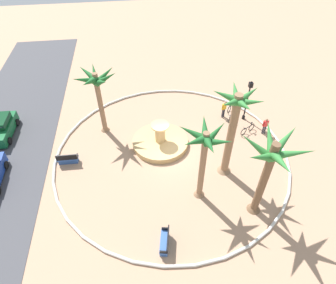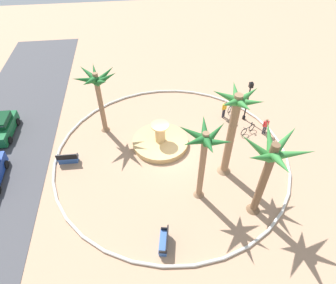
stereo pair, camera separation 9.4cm
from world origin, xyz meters
The scene contains 16 objects.
ground_plane centered at (0.00, 0.00, 0.00)m, with size 80.00×80.00×0.00m, color tan.
plaza_curb centered at (0.00, 0.00, 0.10)m, with size 18.60×18.60×0.20m, color silver.
fountain centered at (1.28, 0.75, 0.30)m, with size 4.62×4.62×2.09m.
palm_tree_near_fountain centered at (-2.34, -3.73, 4.85)m, with size 3.33×3.26×7.16m.
palm_tree_by_curb centered at (-5.93, -4.75, 4.60)m, with size 4.22×4.04×6.33m.
palm_tree_mid_plaza centered at (-4.26, -1.34, 4.58)m, with size 3.47×3.20×6.06m.
palm_tree_far_side centered at (3.76, 5.36, 4.52)m, with size 3.52×3.52×5.89m.
bench_east centered at (0.18, 8.14, 0.35)m, with size 0.54×1.61×1.00m.
bench_west centered at (-7.68, 1.53, 0.35)m, with size 1.67×0.81×1.00m.
lamppost centered at (3.66, -7.30, 2.34)m, with size 0.32×0.32×3.99m.
trash_bin centered at (3.30, -6.01, 0.39)m, with size 0.46×0.46×0.73m.
bicycle_red_frame centered at (1.73, -6.98, 0.38)m, with size 0.87×1.54×0.94m.
bicycle_by_lamppost centered at (5.16, -6.60, 0.38)m, with size 1.27×1.25×0.94m.
person_cyclist_helmet centered at (4.19, -5.48, 0.95)m, with size 0.33×0.49×1.69m.
person_cyclist_photo centered at (1.43, -8.34, 0.90)m, with size 0.22×0.53×1.61m.
parked_car_second centered at (4.35, 14.10, 0.78)m, with size 4.02×1.96×1.67m.
Camera 2 is at (-16.05, 2.42, 16.45)m, focal length 30.41 mm.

